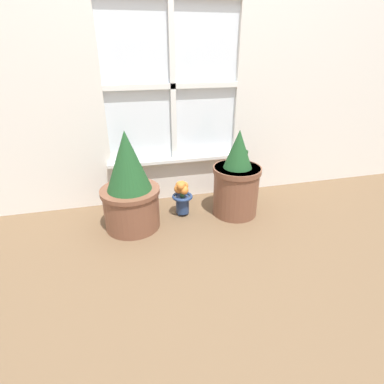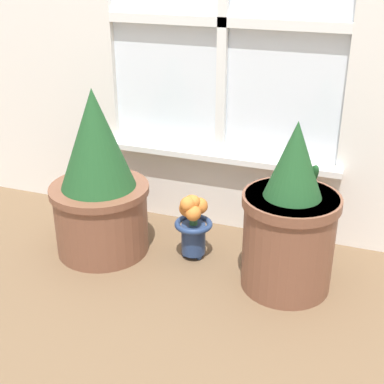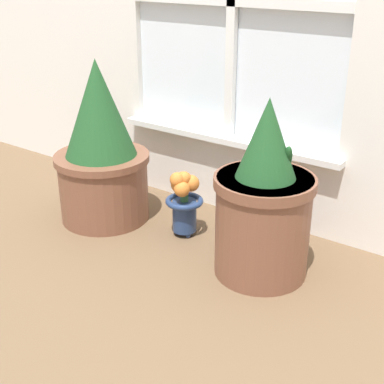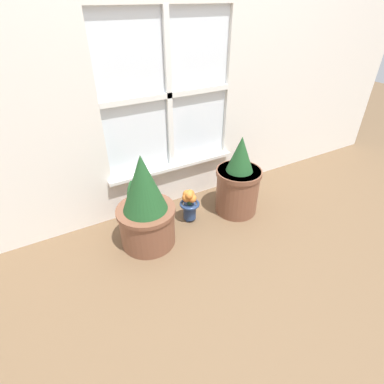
% 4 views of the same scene
% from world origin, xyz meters
% --- Properties ---
extents(ground_plane, '(10.00, 10.00, 0.00)m').
position_xyz_m(ground_plane, '(0.00, 0.00, 0.00)').
color(ground_plane, brown).
extents(potted_plant_left, '(0.37, 0.37, 0.64)m').
position_xyz_m(potted_plant_left, '(-0.35, 0.16, 0.28)').
color(potted_plant_left, brown).
rests_on(potted_plant_left, ground_plane).
extents(potted_plant_right, '(0.32, 0.32, 0.59)m').
position_xyz_m(potted_plant_right, '(0.35, 0.17, 0.25)').
color(potted_plant_right, brown).
rests_on(potted_plant_right, ground_plane).
extents(flower_vase, '(0.14, 0.14, 0.26)m').
position_xyz_m(flower_vase, '(-0.01, 0.23, 0.15)').
color(flower_vase, navy).
rests_on(flower_vase, ground_plane).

